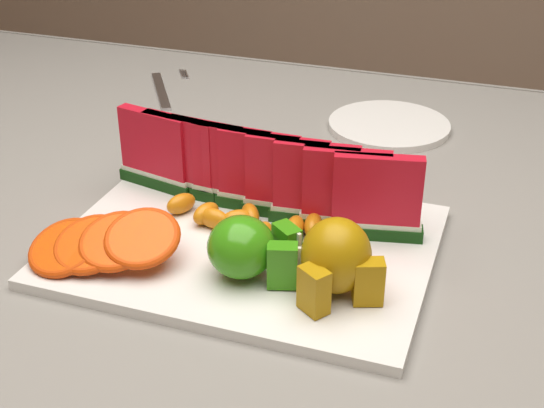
{
  "coord_description": "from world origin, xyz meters",
  "views": [
    {
      "loc": [
        0.33,
        -0.76,
        1.21
      ],
      "look_at": [
        0.09,
        -0.09,
        0.81
      ],
      "focal_mm": 50.0,
      "sensor_mm": 36.0,
      "label": 1
    }
  ],
  "objects_px": {
    "platter": "(247,245)",
    "side_plate": "(389,125)",
    "apple_cluster": "(249,248)",
    "pear_cluster": "(337,259)",
    "fork": "(163,89)"
  },
  "relations": [
    {
      "from": "pear_cluster",
      "to": "side_plate",
      "type": "relative_size",
      "value": 0.43
    },
    {
      "from": "apple_cluster",
      "to": "pear_cluster",
      "type": "bearing_deg",
      "value": 1.19
    },
    {
      "from": "pear_cluster",
      "to": "side_plate",
      "type": "distance_m",
      "value": 0.45
    },
    {
      "from": "platter",
      "to": "fork",
      "type": "distance_m",
      "value": 0.52
    },
    {
      "from": "fork",
      "to": "pear_cluster",
      "type": "bearing_deg",
      "value": -48.35
    },
    {
      "from": "platter",
      "to": "side_plate",
      "type": "relative_size",
      "value": 1.74
    },
    {
      "from": "platter",
      "to": "pear_cluster",
      "type": "distance_m",
      "value": 0.14
    },
    {
      "from": "apple_cluster",
      "to": "pear_cluster",
      "type": "distance_m",
      "value": 0.09
    },
    {
      "from": "pear_cluster",
      "to": "side_plate",
      "type": "xyz_separation_m",
      "value": [
        -0.04,
        0.45,
        -0.05
      ]
    },
    {
      "from": "platter",
      "to": "pear_cluster",
      "type": "bearing_deg",
      "value": -27.25
    },
    {
      "from": "platter",
      "to": "side_plate",
      "type": "xyz_separation_m",
      "value": [
        0.08,
        0.39,
        -0.0
      ]
    },
    {
      "from": "side_plate",
      "to": "fork",
      "type": "xyz_separation_m",
      "value": [
        -0.39,
        0.03,
        -0.0
      ]
    },
    {
      "from": "apple_cluster",
      "to": "side_plate",
      "type": "height_order",
      "value": "apple_cluster"
    },
    {
      "from": "fork",
      "to": "side_plate",
      "type": "bearing_deg",
      "value": -4.95
    },
    {
      "from": "platter",
      "to": "apple_cluster",
      "type": "height_order",
      "value": "apple_cluster"
    }
  ]
}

